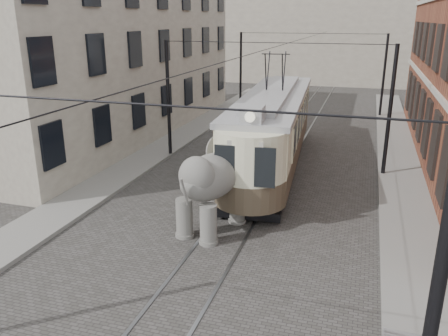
% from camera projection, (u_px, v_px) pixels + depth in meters
% --- Properties ---
extents(ground, '(120.00, 120.00, 0.00)m').
position_uv_depth(ground, '(242.00, 212.00, 17.34)').
color(ground, '#43403E').
extents(tram_rails, '(1.54, 80.00, 0.02)m').
position_uv_depth(tram_rails, '(242.00, 212.00, 17.34)').
color(tram_rails, slate).
rests_on(tram_rails, ground).
extents(sidewalk_right, '(2.00, 60.00, 0.15)m').
position_uv_depth(sidewalk_right, '(410.00, 231.00, 15.61)').
color(sidewalk_right, slate).
rests_on(sidewalk_right, ground).
extents(sidewalk_left, '(2.00, 60.00, 0.15)m').
position_uv_depth(sidewalk_left, '(93.00, 192.00, 19.17)').
color(sidewalk_left, slate).
rests_on(sidewalk_left, ground).
extents(stucco_building, '(7.00, 24.00, 10.00)m').
position_uv_depth(stucco_building, '(113.00, 53.00, 27.96)').
color(stucco_building, gray).
rests_on(stucco_building, ground).
extents(distant_block, '(28.00, 10.00, 14.00)m').
position_uv_depth(distant_block, '(336.00, 18.00, 51.37)').
color(distant_block, gray).
rests_on(distant_block, ground).
extents(catenary, '(11.00, 30.20, 6.00)m').
position_uv_depth(catenary, '(267.00, 110.00, 20.99)').
color(catenary, black).
rests_on(catenary, ground).
extents(tram, '(3.90, 14.03, 5.50)m').
position_uv_depth(tram, '(274.00, 111.00, 21.93)').
color(tram, beige).
rests_on(tram, ground).
extents(elephant, '(3.79, 5.41, 3.01)m').
position_uv_depth(elephant, '(212.00, 189.00, 15.50)').
color(elephant, slate).
rests_on(elephant, ground).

